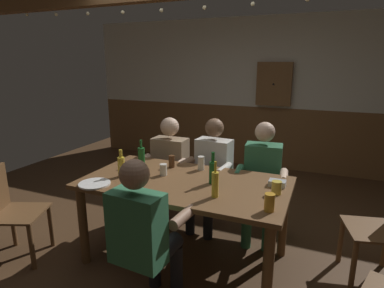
{
  "coord_description": "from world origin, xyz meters",
  "views": [
    {
      "loc": [
        1.1,
        -2.61,
        1.81
      ],
      "look_at": [
        0.0,
        -0.02,
        1.08
      ],
      "focal_mm": 29.91,
      "sensor_mm": 36.0,
      "label": 1
    }
  ],
  "objects": [
    {
      "name": "pint_glass_1",
      "position": [
        -0.28,
        0.11,
        0.84
      ],
      "size": [
        0.06,
        0.06,
        0.12
      ],
      "primitive_type": "cylinder",
      "color": "#4C2D19",
      "rests_on": "dining_table"
    },
    {
      "name": "bottle_2",
      "position": [
        -0.58,
        -0.3,
        0.88
      ],
      "size": [
        0.06,
        0.06,
        0.26
      ],
      "color": "gold",
      "rests_on": "dining_table"
    },
    {
      "name": "back_wall_upper",
      "position": [
        0.0,
        2.92,
        1.79
      ],
      "size": [
        6.25,
        0.12,
        1.48
      ],
      "primitive_type": "cube",
      "color": "silver"
    },
    {
      "name": "back_wall_wainscot",
      "position": [
        0.0,
        2.92,
        0.53
      ],
      "size": [
        6.25,
        0.12,
        1.05
      ],
      "primitive_type": "cube",
      "color": "brown",
      "rests_on": "ground_plane"
    },
    {
      "name": "ground_plane",
      "position": [
        0.0,
        0.0,
        0.0
      ],
      "size": [
        7.5,
        7.5,
        0.0
      ],
      "primitive_type": "plane",
      "color": "#4C331E"
    },
    {
      "name": "bottle_3",
      "position": [
        -0.6,
        0.07,
        0.88
      ],
      "size": [
        0.07,
        0.07,
        0.26
      ],
      "color": "#195923",
      "rests_on": "dining_table"
    },
    {
      "name": "string_lights",
      "position": [
        0.0,
        0.27,
        2.3
      ],
      "size": [
        4.41,
        0.04,
        0.09
      ],
      "color": "#F9EAB2"
    },
    {
      "name": "pint_glass_3",
      "position": [
        -0.24,
        -0.12,
        0.83
      ],
      "size": [
        0.07,
        0.07,
        0.11
      ],
      "primitive_type": "cylinder",
      "color": "white",
      "rests_on": "dining_table"
    },
    {
      "name": "pint_glass_0",
      "position": [
        0.79,
        -0.49,
        0.84
      ],
      "size": [
        0.07,
        0.07,
        0.13
      ],
      "primitive_type": "cylinder",
      "color": "gold",
      "rests_on": "dining_table"
    },
    {
      "name": "wall_dart_cabinet",
      "position": [
        0.27,
        2.79,
        1.45
      ],
      "size": [
        0.56,
        0.15,
        0.7
      ],
      "color": "brown"
    },
    {
      "name": "pint_glass_4",
      "position": [
        0.79,
        -0.16,
        0.83
      ],
      "size": [
        0.08,
        0.08,
        0.11
      ],
      "primitive_type": "cylinder",
      "color": "#E5C64C",
      "rests_on": "dining_table"
    },
    {
      "name": "pint_glass_2",
      "position": [
        0.02,
        0.16,
        0.85
      ],
      "size": [
        0.07,
        0.07,
        0.14
      ],
      "primitive_type": "cylinder",
      "color": "white",
      "rests_on": "dining_table"
    },
    {
      "name": "dining_table",
      "position": [
        0.0,
        -0.18,
        0.68
      ],
      "size": [
        1.81,
        0.98,
        0.78
      ],
      "color": "brown",
      "rests_on": "ground_plane"
    },
    {
      "name": "bottle_0",
      "position": [
        0.25,
        -0.14,
        0.89
      ],
      "size": [
        0.07,
        0.07,
        0.28
      ],
      "color": "#195923",
      "rests_on": "dining_table"
    },
    {
      "name": "chair_empty_far_end",
      "position": [
        -1.5,
        -0.78,
        0.48
      ],
      "size": [
        0.57,
        0.57,
        0.88
      ],
      "rotation": [
        0.0,
        0.0,
        -1.19
      ],
      "color": "brown",
      "rests_on": "ground_plane"
    },
    {
      "name": "person_0",
      "position": [
        -0.54,
        0.53,
        0.66
      ],
      "size": [
        0.54,
        0.54,
        1.19
      ],
      "rotation": [
        0.0,
        0.0,
        3.14
      ],
      "color": "#997F60",
      "rests_on": "ground_plane"
    },
    {
      "name": "person_3",
      "position": [
        0.01,
        -0.89,
        0.66
      ],
      "size": [
        0.54,
        0.52,
        1.2
      ],
      "rotation": [
        0.0,
        0.0,
        -0.07
      ],
      "color": "#33724C",
      "rests_on": "ground_plane"
    },
    {
      "name": "person_2",
      "position": [
        0.55,
        0.53,
        0.67
      ],
      "size": [
        0.54,
        0.56,
        1.21
      ],
      "rotation": [
        0.0,
        0.0,
        3.25
      ],
      "color": "#33724C",
      "rests_on": "ground_plane"
    },
    {
      "name": "person_1",
      "position": [
        -0.01,
        0.53,
        0.67
      ],
      "size": [
        0.55,
        0.55,
        1.21
      ],
      "rotation": [
        0.0,
        0.0,
        3.05
      ],
      "color": "silver",
      "rests_on": "ground_plane"
    },
    {
      "name": "condiment_caddy",
      "position": [
        0.77,
        0.02,
        0.8
      ],
      "size": [
        0.14,
        0.1,
        0.05
      ],
      "primitive_type": "cube",
      "color": "#B2B7BC",
      "rests_on": "dining_table"
    },
    {
      "name": "table_candle",
      "position": [
        -0.49,
        -0.27,
        0.82
      ],
      "size": [
        0.04,
        0.04,
        0.08
      ],
      "primitive_type": "cylinder",
      "color": "#F9E08C",
      "rests_on": "dining_table"
    },
    {
      "name": "plate_0",
      "position": [
        -0.68,
        -0.56,
        0.79
      ],
      "size": [
        0.27,
        0.27,
        0.01
      ],
      "primitive_type": "cylinder",
      "color": "white",
      "rests_on": "dining_table"
    },
    {
      "name": "bottle_1",
      "position": [
        0.36,
        -0.41,
        0.89
      ],
      "size": [
        0.05,
        0.05,
        0.29
      ],
      "color": "gold",
      "rests_on": "dining_table"
    }
  ]
}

